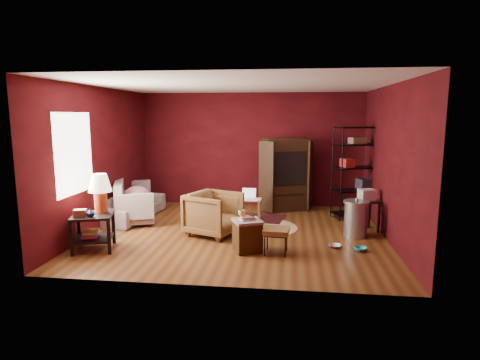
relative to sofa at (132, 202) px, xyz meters
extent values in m
cube|color=brown|center=(2.47, -0.77, -0.39)|extent=(5.50, 5.00, 0.02)
cube|color=white|center=(2.47, -0.77, 2.43)|extent=(5.50, 5.00, 0.02)
cube|color=#490A0F|center=(2.47, 1.74, 1.02)|extent=(5.50, 0.02, 2.80)
cube|color=#490A0F|center=(2.47, -3.28, 1.02)|extent=(5.50, 0.02, 2.80)
cube|color=#490A0F|center=(-0.29, -0.77, 1.02)|extent=(0.02, 5.00, 2.80)
cube|color=#490A0F|center=(5.23, -0.77, 1.02)|extent=(0.02, 5.00, 2.80)
cube|color=white|center=(-0.26, -1.77, 1.22)|extent=(0.02, 1.20, 1.40)
imported|color=gray|center=(0.00, 0.00, 0.00)|extent=(0.76, 1.99, 0.76)
imported|color=black|center=(2.01, -0.97, 0.07)|extent=(1.09, 1.12, 0.90)
imported|color=silver|center=(4.23, -1.47, -0.27)|extent=(0.22, 0.09, 0.22)
imported|color=#27ADBA|center=(4.63, -1.60, -0.27)|extent=(0.22, 0.13, 0.21)
imported|color=#0B0F39|center=(0.22, -2.24, 0.30)|extent=(0.17, 0.17, 0.14)
imported|color=#E1C06E|center=(2.65, -1.82, 0.28)|extent=(0.15, 0.13, 0.12)
cube|color=black|center=(0.16, -2.06, 0.21)|extent=(0.81, 0.81, 0.04)
cube|color=black|center=(0.16, -2.06, -0.19)|extent=(0.75, 0.75, 0.03)
cube|color=black|center=(-0.03, -2.42, -0.08)|extent=(0.07, 0.07, 0.60)
cube|color=black|center=(0.52, -2.25, -0.08)|extent=(0.07, 0.07, 0.60)
cube|color=black|center=(-0.21, -1.87, -0.08)|extent=(0.07, 0.07, 0.60)
cube|color=black|center=(0.35, -1.70, -0.08)|extent=(0.07, 0.07, 0.60)
cylinder|color=#C04B23|center=(0.25, -1.92, 0.41)|extent=(0.27, 0.27, 0.36)
cone|color=#F2E5C6|center=(0.25, -1.92, 0.75)|extent=(0.48, 0.48, 0.30)
cube|color=olive|center=(0.05, -2.26, 0.30)|extent=(0.22, 0.18, 0.13)
cube|color=#BB2E3F|center=(0.11, -2.08, -0.14)|extent=(0.31, 0.36, 0.03)
cube|color=teal|center=(0.12, -2.07, -0.10)|extent=(0.31, 0.36, 0.03)
cube|color=gold|center=(0.13, -2.07, -0.06)|extent=(0.31, 0.36, 0.03)
cube|color=gray|center=(0.07, 0.03, -0.12)|extent=(1.31, 1.87, 0.36)
cube|color=gray|center=(-0.23, -0.09, 0.12)|extent=(0.79, 1.67, 0.73)
cube|color=gray|center=(0.39, -0.77, 0.08)|extent=(0.74, 0.42, 0.50)
cube|color=gray|center=(-0.25, 0.83, 0.08)|extent=(0.74, 0.42, 0.50)
ellipsoid|color=#B31946|center=(0.29, -0.42, 0.17)|extent=(0.61, 0.61, 0.25)
ellipsoid|color=#B31946|center=(0.11, 0.05, 0.18)|extent=(0.68, 0.68, 0.29)
ellipsoid|color=gray|center=(-0.06, 0.47, 0.15)|extent=(0.57, 0.57, 0.24)
cube|color=#452A10|center=(2.75, -1.83, -0.13)|extent=(0.54, 0.54, 0.49)
cube|color=gray|center=(2.75, -1.83, 0.14)|extent=(0.58, 0.58, 0.05)
cube|color=beige|center=(2.75, -1.83, 0.17)|extent=(0.29, 0.26, 0.02)
cube|color=#5077BB|center=(2.75, -1.83, 0.19)|extent=(0.29, 0.27, 0.02)
cube|color=#D66250|center=(2.75, -1.83, 0.21)|extent=(0.26, 0.23, 0.02)
cube|color=black|center=(2.80, -1.78, 0.23)|extent=(0.13, 0.14, 0.02)
cube|color=black|center=(3.22, -1.88, 0.00)|extent=(0.44, 0.44, 0.08)
cube|color=black|center=(3.22, -1.88, -0.05)|extent=(0.40, 0.40, 0.02)
cylinder|color=black|center=(3.05, -2.03, -0.21)|extent=(0.02, 0.02, 0.34)
cylinder|color=black|center=(3.38, -2.06, -0.21)|extent=(0.02, 0.02, 0.34)
cylinder|color=black|center=(3.07, -1.70, -0.21)|extent=(0.02, 0.02, 0.34)
cylinder|color=black|center=(3.40, -1.73, -0.21)|extent=(0.02, 0.02, 0.34)
cylinder|color=beige|center=(2.87, -0.39, -0.37)|extent=(1.88, 1.88, 0.01)
cube|color=#4D1416|center=(2.71, 0.33, -0.36)|extent=(1.31, 0.97, 0.01)
cube|color=#DEB465|center=(2.56, 0.14, 0.08)|extent=(0.56, 0.40, 0.03)
cylinder|color=#DEB465|center=(2.32, -0.01, -0.15)|extent=(0.03, 0.03, 0.46)
cylinder|color=#DEB465|center=(2.79, -0.02, -0.15)|extent=(0.03, 0.03, 0.46)
cylinder|color=#DEB465|center=(2.32, 0.30, -0.15)|extent=(0.03, 0.03, 0.46)
cylinder|color=#DEB465|center=(2.80, 0.29, -0.15)|extent=(0.03, 0.03, 0.46)
cube|color=white|center=(2.56, 0.17, 0.10)|extent=(0.30, 0.21, 0.01)
cube|color=silver|center=(2.56, 0.27, 0.20)|extent=(0.30, 0.07, 0.20)
cube|color=white|center=(2.45, 0.05, 0.10)|extent=(0.24, 0.31, 0.00)
cube|color=white|center=(2.68, 0.06, 0.10)|extent=(0.24, 0.31, 0.00)
cube|color=black|center=(3.31, 1.24, 0.48)|extent=(1.12, 0.87, 1.71)
cube|color=black|center=(3.35, 1.15, 0.66)|extent=(0.90, 0.68, 0.77)
cube|color=black|center=(2.90, 0.80, 0.48)|extent=(0.36, 0.26, 1.62)
cube|color=black|center=(3.91, 1.20, 0.48)|extent=(0.14, 0.41, 1.62)
cube|color=#2F3335|center=(3.33, 1.20, 0.57)|extent=(0.69, 0.63, 0.47)
cube|color=black|center=(3.41, 0.98, 0.57)|extent=(0.42, 0.18, 0.36)
cube|color=black|center=(3.33, 1.20, 0.03)|extent=(0.92, 0.72, 0.05)
cylinder|color=black|center=(4.52, 0.32, 0.63)|extent=(0.04, 0.04, 2.01)
cylinder|color=black|center=(5.38, 0.69, 0.63)|extent=(0.04, 0.04, 2.01)
cylinder|color=black|center=(4.36, 0.69, 0.63)|extent=(0.04, 0.04, 2.01)
cylinder|color=black|center=(5.22, 1.06, 0.63)|extent=(0.04, 0.04, 2.01)
cube|color=black|center=(4.87, 0.69, -0.27)|extent=(1.07, 0.78, 0.03)
cube|color=black|center=(4.87, 0.69, 0.24)|extent=(1.07, 0.78, 0.03)
cube|color=black|center=(4.87, 0.69, 0.74)|extent=(1.07, 0.78, 0.03)
cube|color=black|center=(4.87, 0.69, 1.24)|extent=(1.07, 0.78, 0.03)
cube|color=black|center=(4.87, 0.69, 1.61)|extent=(1.07, 0.78, 0.03)
cube|color=maroon|center=(4.67, 0.60, 0.85)|extent=(0.32, 0.34, 0.18)
cube|color=#2E2E3A|center=(5.08, 0.78, 0.37)|extent=(0.37, 0.37, 0.22)
cube|color=brown|center=(4.87, 0.69, 1.33)|extent=(0.40, 0.34, 0.13)
cube|color=black|center=(4.93, -0.34, 0.22)|extent=(0.53, 0.53, 0.04)
cube|color=black|center=(4.82, -0.57, -0.08)|extent=(0.05, 0.05, 0.60)
cube|color=black|center=(5.15, -0.45, -0.08)|extent=(0.05, 0.05, 0.60)
cube|color=black|center=(4.70, -0.24, -0.08)|extent=(0.05, 0.05, 0.60)
cube|color=black|center=(5.04, -0.12, -0.08)|extent=(0.05, 0.05, 0.60)
cube|color=silver|center=(4.93, -0.34, 0.35)|extent=(0.35, 0.31, 0.21)
cylinder|color=#B0B5B8|center=(4.67, -0.76, -0.06)|extent=(0.54, 0.54, 0.64)
cylinder|color=#B0B5B8|center=(4.67, -0.76, 0.28)|extent=(0.60, 0.60, 0.04)
sphere|color=#B0B5B8|center=(4.67, -0.76, 0.33)|extent=(0.08, 0.08, 0.06)
camera|label=1|loc=(3.41, -8.24, 1.88)|focal=30.00mm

